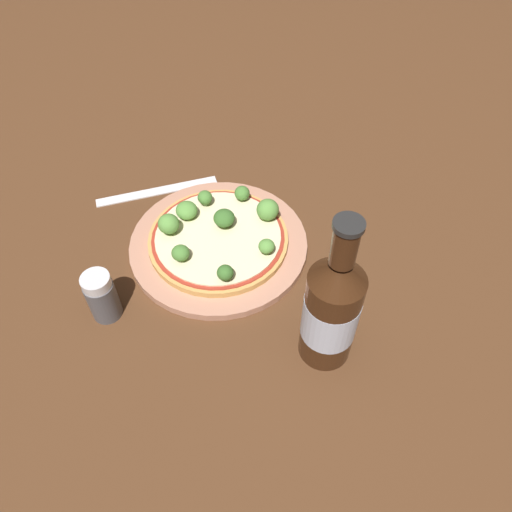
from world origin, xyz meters
The scene contains 15 objects.
ground_plane centered at (0.00, 0.00, 0.00)m, with size 3.00×3.00×0.00m, color #4C2D19.
plate centered at (0.02, 0.00, 0.01)m, with size 0.26×0.26×0.01m.
pizza centered at (0.02, 0.00, 0.02)m, with size 0.21×0.21×0.01m.
broccoli_floret_0 centered at (0.08, 0.04, 0.04)m, with size 0.02×0.02×0.02m.
broccoli_floret_1 centered at (0.04, -0.06, 0.04)m, with size 0.03×0.03×0.02m.
broccoli_floret_2 centered at (0.10, -0.03, 0.04)m, with size 0.02×0.02×0.03m.
broccoli_floret_3 centered at (0.01, 0.02, 0.04)m, with size 0.03×0.03×0.03m.
broccoli_floret_4 centered at (-0.04, -0.02, 0.04)m, with size 0.03×0.03×0.03m.
broccoli_floret_5 centered at (-0.02, -0.06, 0.04)m, with size 0.03×0.03×0.03m.
broccoli_floret_6 centered at (0.02, 0.08, 0.04)m, with size 0.03×0.03×0.03m.
broccoli_floret_7 centered at (-0.05, 0.01, 0.04)m, with size 0.02×0.02×0.03m.
broccoli_floret_8 centered at (-0.03, 0.07, 0.04)m, with size 0.02×0.02×0.02m.
beer_bottle centered at (0.24, 0.04, 0.09)m, with size 0.07×0.07×0.23m.
pepper_shaker centered at (0.05, -0.18, 0.04)m, with size 0.04×0.04×0.08m.
fork centered at (-0.14, -0.03, 0.00)m, with size 0.06×0.20×0.00m.
Camera 1 is at (0.47, -0.19, 0.56)m, focal length 35.00 mm.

